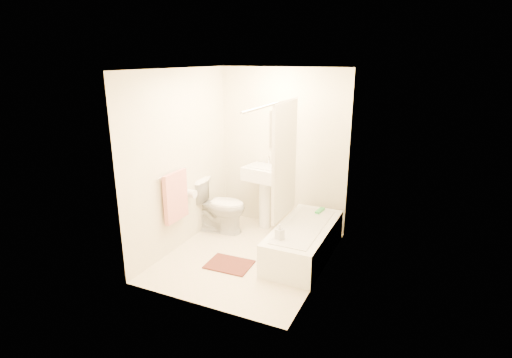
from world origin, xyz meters
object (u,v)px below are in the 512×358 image
at_px(bath_mat, 229,264).
at_px(toilet, 219,206).
at_px(bathtub, 304,241).
at_px(soap_bottle, 280,232).
at_px(sink, 264,195).

bearing_deg(bath_mat, toilet, 125.90).
xyz_separation_m(bathtub, soap_bottle, (-0.15, -0.49, 0.31)).
bearing_deg(sink, bathtub, -28.35).
xyz_separation_m(bath_mat, soap_bottle, (0.62, 0.14, 0.51)).
relative_size(sink, bathtub, 0.70).
xyz_separation_m(toilet, bath_mat, (0.64, -0.88, -0.39)).
height_order(sink, bath_mat, sink).
xyz_separation_m(sink, bath_mat, (0.08, -1.27, -0.52)).
distance_m(bathtub, soap_bottle, 0.60).
distance_m(toilet, bathtub, 1.45).
relative_size(bath_mat, soap_bottle, 2.87).
bearing_deg(toilet, soap_bottle, -127.70).
relative_size(toilet, sink, 0.77).
xyz_separation_m(toilet, bathtub, (1.42, -0.26, -0.18)).
xyz_separation_m(sink, soap_bottle, (0.70, -1.14, -0.01)).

